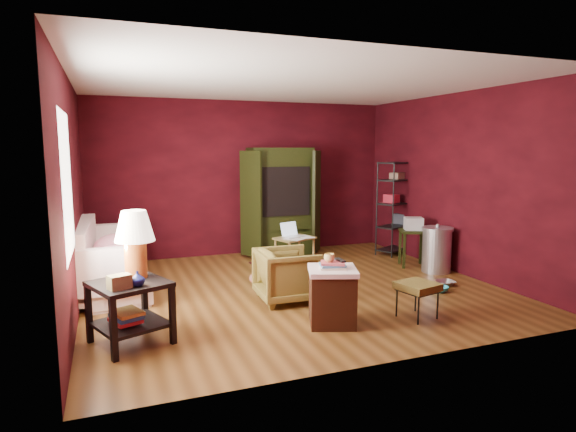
# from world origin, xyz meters

# --- Properties ---
(room) EXTENTS (5.54, 5.04, 2.84)m
(room) POSITION_xyz_m (-0.04, -0.01, 1.40)
(room) COLOR brown
(room) RESTS_ON ground
(sofa) EXTENTS (0.72, 1.99, 0.76)m
(sofa) POSITION_xyz_m (-2.36, 0.80, 0.38)
(sofa) COLOR white
(sofa) RESTS_ON ground
(armchair) EXTENTS (0.70, 0.74, 0.74)m
(armchair) POSITION_xyz_m (-0.27, -0.47, 0.37)
(armchair) COLOR black
(armchair) RESTS_ON ground
(pet_bowl_steel) EXTENTS (0.27, 0.09, 0.26)m
(pet_bowl_steel) POSITION_xyz_m (2.11, -0.62, 0.13)
(pet_bowl_steel) COLOR #B1B3B8
(pet_bowl_steel) RESTS_ON ground
(pet_bowl_turquoise) EXTENTS (0.25, 0.10, 0.25)m
(pet_bowl_turquoise) POSITION_xyz_m (1.82, -0.85, 0.12)
(pet_bowl_turquoise) COLOR #29ABC2
(pet_bowl_turquoise) RESTS_ON ground
(vase) EXTENTS (0.15, 0.16, 0.14)m
(vase) POSITION_xyz_m (-2.14, -1.38, 0.70)
(vase) COLOR #0D1144
(vase) RESTS_ON side_table
(mug) EXTENTS (0.14, 0.12, 0.12)m
(mug) POSITION_xyz_m (-0.13, -1.42, 0.77)
(mug) COLOR #F6D678
(mug) RESTS_ON hamper
(side_table) EXTENTS (0.87, 0.87, 1.33)m
(side_table) POSITION_xyz_m (-2.17, -1.11, 0.80)
(side_table) COLOR black
(side_table) RESTS_ON ground
(sofa_cushions) EXTENTS (0.93, 2.14, 0.88)m
(sofa_cushions) POSITION_xyz_m (-2.40, 0.79, 0.43)
(sofa_cushions) COLOR white
(sofa_cushions) RESTS_ON sofa
(hamper) EXTENTS (0.66, 0.66, 0.73)m
(hamper) POSITION_xyz_m (-0.09, -1.43, 0.33)
(hamper) COLOR #401C0E
(hamper) RESTS_ON ground
(footstool) EXTENTS (0.49, 0.49, 0.42)m
(footstool) POSITION_xyz_m (0.92, -1.59, 0.36)
(footstool) COLOR black
(footstool) RESTS_ON ground
(rug_round) EXTENTS (1.56, 1.56, 0.01)m
(rug_round) POSITION_xyz_m (0.18, 0.54, 0.01)
(rug_round) COLOR beige
(rug_round) RESTS_ON ground
(rug_oriental) EXTENTS (1.40, 1.01, 0.01)m
(rug_oriental) POSITION_xyz_m (0.53, 1.28, 0.02)
(rug_oriental) COLOR #4E141B
(rug_oriental) RESTS_ON ground
(laptop_desk) EXTENTS (0.72, 0.63, 0.75)m
(laptop_desk) POSITION_xyz_m (0.43, 1.05, 0.46)
(laptop_desk) COLOR olive
(laptop_desk) RESTS_ON ground
(tv_armoire) EXTENTS (1.54, 0.83, 1.96)m
(tv_armoire) POSITION_xyz_m (0.60, 2.20, 1.02)
(tv_armoire) COLOR black
(tv_armoire) RESTS_ON ground
(wire_shelving) EXTENTS (0.91, 0.67, 1.70)m
(wire_shelving) POSITION_xyz_m (2.64, 1.47, 0.93)
(wire_shelving) COLOR black
(wire_shelving) RESTS_ON ground
(small_stand) EXTENTS (0.54, 0.54, 0.82)m
(small_stand) POSITION_xyz_m (2.33, 0.50, 0.61)
(small_stand) COLOR black
(small_stand) RESTS_ON ground
(trash_can) EXTENTS (0.65, 0.65, 0.77)m
(trash_can) POSITION_xyz_m (2.46, 0.06, 0.36)
(trash_can) COLOR silver
(trash_can) RESTS_ON ground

